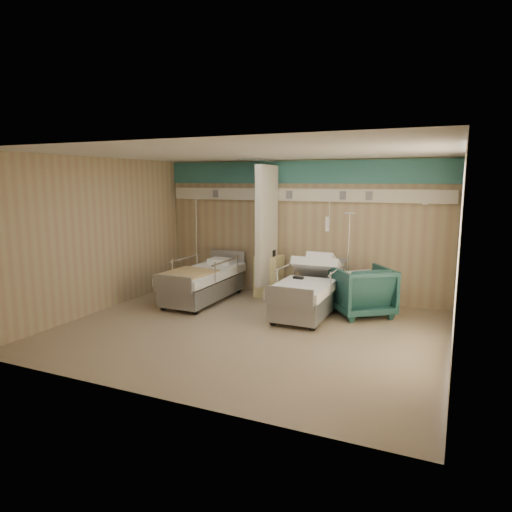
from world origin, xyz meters
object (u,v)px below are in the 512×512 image
at_px(bedside_cabinet, 269,276).
at_px(visitor_armchair, 362,291).
at_px(iv_stand_right, 347,287).
at_px(bed_left, 203,285).
at_px(bed_right, 309,297).
at_px(iv_stand_left, 197,270).

distance_m(bedside_cabinet, visitor_armchair, 2.11).
bearing_deg(bedside_cabinet, iv_stand_right, -2.07).
bearing_deg(bed_left, bed_right, 0.00).
relative_size(bedside_cabinet, iv_stand_left, 0.43).
xyz_separation_m(bedside_cabinet, iv_stand_left, (-1.75, 0.02, -0.02)).
bearing_deg(bedside_cabinet, iv_stand_left, 179.40).
height_order(bed_right, bed_left, same).
bearing_deg(bed_left, iv_stand_right, 17.29).
xyz_separation_m(bedside_cabinet, iv_stand_right, (1.65, -0.06, -0.06)).
relative_size(bedside_cabinet, iv_stand_right, 0.47).
relative_size(visitor_armchair, iv_stand_right, 0.54).
xyz_separation_m(bed_left, iv_stand_right, (2.70, 0.84, 0.05)).
xyz_separation_m(bedside_cabinet, visitor_armchair, (2.03, -0.57, 0.02)).
relative_size(visitor_armchair, iv_stand_left, 0.49).
relative_size(bed_right, bed_left, 1.00).
height_order(bed_left, bedside_cabinet, bedside_cabinet).
distance_m(visitor_armchair, iv_stand_left, 3.82).
bearing_deg(iv_stand_left, bedside_cabinet, -0.60).
height_order(bed_right, bedside_cabinet, bedside_cabinet).
xyz_separation_m(bed_right, bedside_cabinet, (-1.15, 0.90, 0.11)).
height_order(iv_stand_right, iv_stand_left, iv_stand_left).
bearing_deg(bedside_cabinet, visitor_armchair, -15.79).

